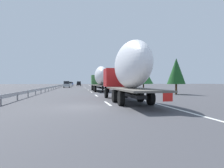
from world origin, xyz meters
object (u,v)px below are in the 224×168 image
at_px(truck_trailing, 128,70).
at_px(road_sign, 102,80).
at_px(car_blue_sedan, 71,84).
at_px(truck_lead, 100,78).
at_px(car_silver_hatch, 67,84).
at_px(car_white_van, 70,84).
at_px(car_black_suv, 79,84).

bearing_deg(truck_trailing, road_sign, -4.12).
xyz_separation_m(car_blue_sedan, road_sign, (-44.96, -10.12, 1.32)).
xyz_separation_m(truck_lead, truck_trailing, (-19.93, 0.00, 0.21)).
bearing_deg(car_silver_hatch, truck_lead, -164.67).
relative_size(truck_lead, car_white_van, 2.94).
bearing_deg(car_white_van, road_sign, -155.43).
distance_m(truck_lead, road_sign, 23.29).
distance_m(truck_lead, car_silver_hatch, 27.65).
distance_m(car_blue_sedan, car_silver_hatch, 41.42).
distance_m(truck_trailing, road_sign, 43.13).
bearing_deg(road_sign, truck_trailing, 175.88).
height_order(truck_lead, car_black_suv, truck_lead).
distance_m(car_white_van, road_sign, 24.20).
bearing_deg(truck_lead, car_black_suv, 3.67).
relative_size(truck_lead, car_black_suv, 2.79).
relative_size(truck_trailing, road_sign, 4.18).
bearing_deg(truck_trailing, car_black_suv, 2.67).
relative_size(truck_trailing, car_silver_hatch, 3.29).
bearing_deg(car_white_van, car_blue_sedan, 0.17).
height_order(truck_lead, car_blue_sedan, truck_lead).
bearing_deg(car_blue_sedan, truck_trailing, -175.44).
height_order(car_blue_sedan, car_silver_hatch, car_silver_hatch).
bearing_deg(car_silver_hatch, truck_trailing, -171.09).
distance_m(car_black_suv, car_silver_hatch, 26.77).
relative_size(truck_lead, truck_trailing, 0.97).
height_order(car_white_van, road_sign, road_sign).
bearing_deg(car_silver_hatch, car_white_van, -1.08).
xyz_separation_m(car_blue_sedan, car_black_suv, (-14.94, -3.61, 0.09)).
relative_size(car_blue_sedan, road_sign, 1.40).
bearing_deg(car_blue_sedan, road_sign, -167.32).
bearing_deg(car_black_suv, car_silver_hatch, 171.64).
height_order(car_blue_sedan, car_black_suv, car_black_suv).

